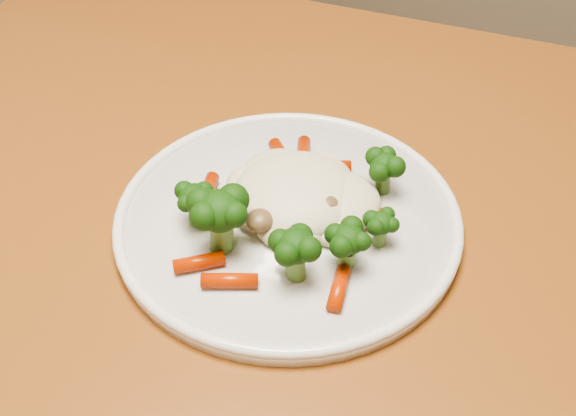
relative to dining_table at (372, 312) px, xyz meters
name	(u,v)px	position (x,y,z in m)	size (l,w,h in m)	color
dining_table	(372,312)	(0.00, 0.00, 0.00)	(1.22, 0.90, 0.75)	brown
plate	(288,220)	(-0.07, -0.03, 0.11)	(0.29, 0.29, 0.01)	white
meal	(290,202)	(-0.07, -0.04, 0.14)	(0.18, 0.20, 0.05)	beige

